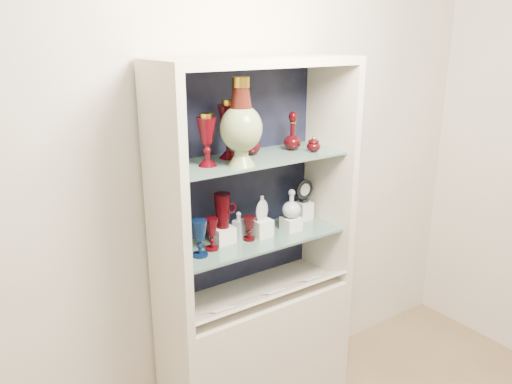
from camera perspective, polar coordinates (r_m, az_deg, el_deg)
wall_back at (r=2.59m, az=-2.77°, el=3.31°), size 3.50×0.02×2.80m
cabinet_base at (r=2.86m, az=0.00°, el=-17.97°), size 1.00×0.40×0.75m
cabinet_back_panel at (r=2.59m, az=-2.39°, el=1.57°), size 0.98×0.02×1.15m
cabinet_side_left at (r=2.21m, az=-10.29°, el=-1.50°), size 0.04×0.40×1.15m
cabinet_side_right at (r=2.73m, az=8.34°, el=2.22°), size 0.04×0.40×1.15m
cabinet_top_cap at (r=2.33m, az=0.00°, el=14.68°), size 1.00×0.40×0.04m
shelf_lower at (r=2.55m, az=-0.26°, el=-5.39°), size 0.92×0.34×0.01m
shelf_upper at (r=2.41m, az=-0.27°, el=3.83°), size 0.92×0.34×0.01m
label_ledge at (r=2.57m, az=1.42°, el=-11.76°), size 0.92×0.17×0.09m
label_card_0 at (r=2.43m, az=-3.98°, el=-13.23°), size 0.10×0.06×0.03m
label_card_1 at (r=2.58m, az=1.96°, el=-11.28°), size 0.10×0.06×0.03m
label_card_2 at (r=2.71m, az=6.18°, el=-9.81°), size 0.10×0.06×0.03m
pedestal_lamp_left at (r=2.24m, az=-5.65°, el=5.94°), size 0.12×0.12×0.24m
pedestal_lamp_right at (r=2.38m, az=-3.10°, el=7.16°), size 0.14×0.14×0.28m
enamel_urn at (r=2.23m, az=-1.71°, el=7.99°), size 0.21×0.21×0.39m
ruby_decanter_a at (r=2.44m, az=-0.59°, el=7.05°), size 0.11×0.11×0.24m
ruby_decanter_b at (r=2.56m, az=4.21°, el=7.12°), size 0.11×0.11×0.21m
lidded_bowl at (r=2.54m, az=6.59°, el=5.47°), size 0.08×0.08×0.08m
cobalt_goblet at (r=2.33m, az=-6.46°, el=-5.28°), size 0.09×0.09×0.18m
ruby_goblet_tall at (r=2.39m, az=-5.10°, el=-4.81°), size 0.08×0.08×0.16m
ruby_goblet_small at (r=2.50m, az=-0.79°, el=-4.19°), size 0.07×0.07×0.12m
riser_ruby_pitcher at (r=2.49m, az=-3.80°, el=-4.88°), size 0.10×0.10×0.08m
ruby_pitcher at (r=2.44m, az=-3.86°, el=-2.14°), size 0.15×0.11×0.17m
clear_square_bottle at (r=2.52m, az=-2.00°, el=-3.77°), size 0.06×0.06×0.14m
riser_flat_flask at (r=2.55m, az=0.67°, el=-4.10°), size 0.09×0.09×0.09m
flat_flask at (r=2.51m, az=0.68°, el=-1.77°), size 0.10×0.06×0.13m
riser_clear_round_decanter at (r=2.64m, az=4.03°, el=-3.63°), size 0.09×0.09×0.07m
clear_round_decanter at (r=2.60m, az=4.08°, el=-1.41°), size 0.11×0.11×0.15m
riser_cameo_medallion at (r=2.80m, az=5.46°, el=-2.11°), size 0.08×0.08×0.10m
cameo_medallion at (r=2.76m, az=5.53°, el=0.18°), size 0.12×0.05×0.13m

